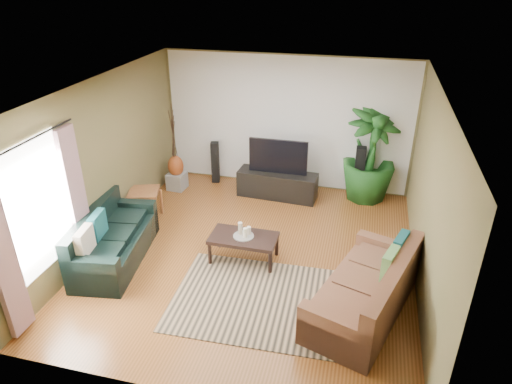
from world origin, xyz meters
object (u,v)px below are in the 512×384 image
(pedestal, at_px, (177,181))
(side_table, at_px, (145,204))
(coffee_table, at_px, (244,248))
(speaker_right, at_px, (359,173))
(sofa_right, at_px, (364,285))
(sofa_left, at_px, (114,237))
(tv_stand, at_px, (277,185))
(potted_plant, at_px, (369,155))
(television, at_px, (278,156))
(vase, at_px, (176,166))
(speaker_left, at_px, (215,162))

(pedestal, distance_m, side_table, 1.27)
(coffee_table, bearing_deg, speaker_right, 58.72)
(sofa_right, relative_size, pedestal, 5.94)
(sofa_left, xyz_separation_m, pedestal, (-0.07, 2.60, -0.25))
(tv_stand, distance_m, pedestal, 2.10)
(potted_plant, bearing_deg, tv_stand, -167.57)
(coffee_table, bearing_deg, television, 88.61)
(tv_stand, height_order, vase, vase)
(speaker_right, relative_size, side_table, 1.92)
(speaker_right, bearing_deg, vase, -174.62)
(sofa_right, relative_size, side_table, 3.76)
(pedestal, bearing_deg, television, 4.63)
(pedestal, bearing_deg, sofa_right, -36.40)
(speaker_left, relative_size, pedestal, 2.54)
(tv_stand, xyz_separation_m, television, (0.00, 0.02, 0.60))
(sofa_right, distance_m, speaker_left, 4.68)
(sofa_right, xyz_separation_m, coffee_table, (-1.87, 0.76, -0.21))
(speaker_left, bearing_deg, tv_stand, -27.59)
(tv_stand, distance_m, side_table, 2.60)
(pedestal, xyz_separation_m, vase, (0.00, 0.00, 0.33))
(tv_stand, relative_size, vase, 3.51)
(pedestal, distance_m, vase, 0.33)
(speaker_right, relative_size, vase, 2.37)
(potted_plant, bearing_deg, coffee_table, -124.19)
(speaker_left, bearing_deg, speaker_right, -12.72)
(sofa_left, height_order, sofa_right, same)
(tv_stand, distance_m, vase, 2.11)
(tv_stand, bearing_deg, sofa_left, -122.85)
(side_table, bearing_deg, sofa_right, -21.92)
(tv_stand, relative_size, potted_plant, 0.85)
(pedestal, height_order, side_table, side_table)
(sofa_right, distance_m, tv_stand, 3.51)
(television, height_order, vase, television)
(coffee_table, bearing_deg, sofa_right, -21.56)
(speaker_right, height_order, vase, speaker_right)
(coffee_table, xyz_separation_m, side_table, (-2.11, 0.84, 0.06))
(speaker_right, height_order, side_table, speaker_right)
(speaker_left, relative_size, vase, 1.98)
(speaker_left, distance_m, potted_plant, 3.18)
(coffee_table, height_order, television, television)
(side_table, bearing_deg, tv_stand, 32.97)
(side_table, bearing_deg, television, 33.34)
(sofa_left, distance_m, side_table, 1.35)
(sofa_left, xyz_separation_m, speaker_left, (0.60, 3.12, 0.02))
(sofa_left, distance_m, potted_plant, 4.90)
(speaker_left, distance_m, side_table, 1.95)
(sofa_left, height_order, tv_stand, sofa_left)
(coffee_table, height_order, tv_stand, tv_stand)
(side_table, bearing_deg, speaker_left, 67.09)
(potted_plant, distance_m, pedestal, 3.92)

